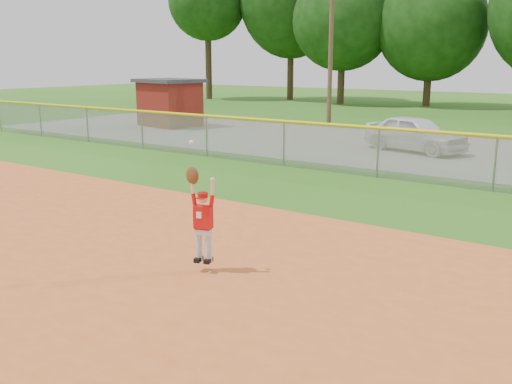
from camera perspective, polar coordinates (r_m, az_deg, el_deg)
ground at (r=9.59m, az=-12.69°, el=-8.42°), size 120.00×120.00×0.00m
parking_strip at (r=23.18m, az=17.87°, el=3.86°), size 44.00×10.00×0.03m
car_white_a at (r=22.78m, az=15.63°, el=5.65°), size 4.35×2.65×1.38m
utility_shed at (r=30.98m, az=-8.64°, el=8.85°), size 3.78×3.20×2.51m
outfield_fence at (r=17.47m, az=12.11°, el=4.27°), size 40.06×0.10×1.55m
ballplayer at (r=9.33m, az=-5.46°, el=-2.35°), size 0.53×0.28×2.02m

